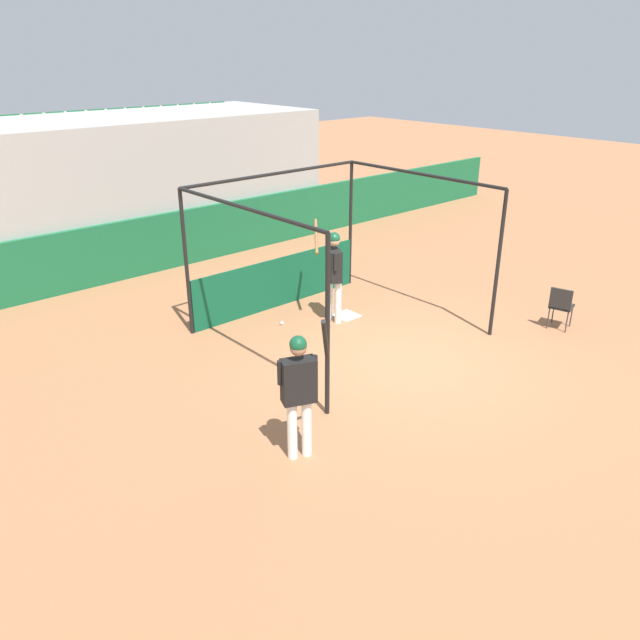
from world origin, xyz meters
TOP-DOWN VIEW (x-y plane):
  - ground_plane at (0.00, 0.00)m, footprint 60.00×60.00m
  - outfield_wall at (0.00, 7.19)m, footprint 24.00×0.12m
  - bleacher_section at (0.00, 9.25)m, footprint 8.70×4.00m
  - batting_cage at (-0.09, 2.81)m, footprint 4.19×3.84m
  - home_plate at (0.58, 2.18)m, footprint 0.44×0.44m
  - player_batter at (0.22, 2.19)m, footprint 0.58×0.94m
  - player_waiting at (-3.12, -0.79)m, footprint 0.78×0.52m
  - folding_chair at (3.15, -0.96)m, footprint 0.49×0.49m
  - baseball at (-0.66, 2.69)m, footprint 0.07×0.07m

SIDE VIEW (x-z plane):
  - ground_plane at x=0.00m, z-range 0.00..0.00m
  - home_plate at x=0.58m, z-range 0.00..0.02m
  - baseball at x=-0.66m, z-range 0.00..0.07m
  - folding_chair at x=3.15m, z-range 0.10..0.94m
  - outfield_wall at x=0.00m, z-range 0.00..1.36m
  - player_waiting at x=-3.12m, z-range 0.04..2.05m
  - player_batter at x=0.22m, z-range 0.13..2.04m
  - batting_cage at x=-0.09m, z-range -0.21..2.55m
  - bleacher_section at x=0.00m, z-range -0.01..3.43m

